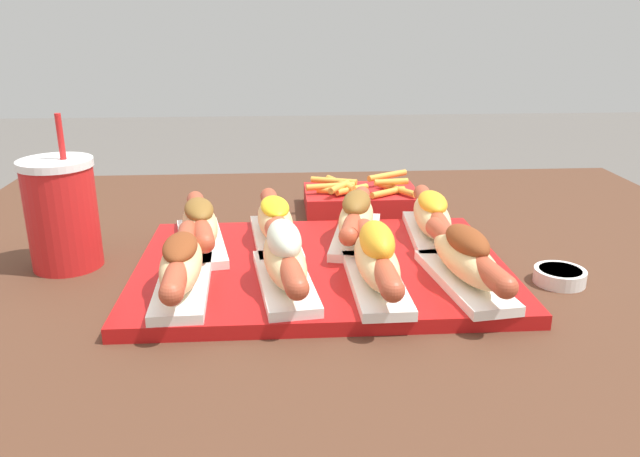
% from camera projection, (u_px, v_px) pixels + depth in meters
% --- Properties ---
extents(serving_tray, '(0.49, 0.35, 0.02)m').
position_uv_depth(serving_tray, '(321.00, 268.00, 0.83)').
color(serving_tray, '#B71414').
rests_on(serving_tray, patio_table).
extents(hot_dog_0, '(0.07, 0.23, 0.07)m').
position_uv_depth(hot_dog_0, '(181.00, 264.00, 0.74)').
color(hot_dog_0, white).
rests_on(hot_dog_0, serving_tray).
extents(hot_dog_1, '(0.08, 0.22, 0.08)m').
position_uv_depth(hot_dog_1, '(284.00, 258.00, 0.75)').
color(hot_dog_1, white).
rests_on(hot_dog_1, serving_tray).
extents(hot_dog_2, '(0.06, 0.23, 0.08)m').
position_uv_depth(hot_dog_2, '(376.00, 260.00, 0.74)').
color(hot_dog_2, white).
rests_on(hot_dog_2, serving_tray).
extents(hot_dog_3, '(0.08, 0.22, 0.07)m').
position_uv_depth(hot_dog_3, '(466.00, 259.00, 0.75)').
color(hot_dog_3, white).
rests_on(hot_dog_3, serving_tray).
extents(hot_dog_4, '(0.09, 0.22, 0.07)m').
position_uv_depth(hot_dog_4, '(200.00, 224.00, 0.87)').
color(hot_dog_4, white).
rests_on(hot_dog_4, serving_tray).
extents(hot_dog_5, '(0.08, 0.23, 0.06)m').
position_uv_depth(hot_dog_5, '(275.00, 221.00, 0.89)').
color(hot_dog_5, white).
rests_on(hot_dog_5, serving_tray).
extents(hot_dog_6, '(0.10, 0.22, 0.07)m').
position_uv_depth(hot_dog_6, '(356.00, 218.00, 0.90)').
color(hot_dog_6, white).
rests_on(hot_dog_6, serving_tray).
extents(hot_dog_7, '(0.07, 0.23, 0.07)m').
position_uv_depth(hot_dog_7, '(432.00, 217.00, 0.91)').
color(hot_dog_7, white).
rests_on(hot_dog_7, serving_tray).
extents(sauce_bowl, '(0.07, 0.07, 0.02)m').
position_uv_depth(sauce_bowl, '(560.00, 275.00, 0.81)').
color(sauce_bowl, silver).
rests_on(sauce_bowl, patio_table).
extents(drink_cup, '(0.10, 0.10, 0.21)m').
position_uv_depth(drink_cup, '(62.00, 214.00, 0.84)').
color(drink_cup, red).
rests_on(drink_cup, patio_table).
extents(fries_basket, '(0.20, 0.13, 0.06)m').
position_uv_depth(fries_basket, '(361.00, 199.00, 1.11)').
color(fries_basket, red).
rests_on(fries_basket, patio_table).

